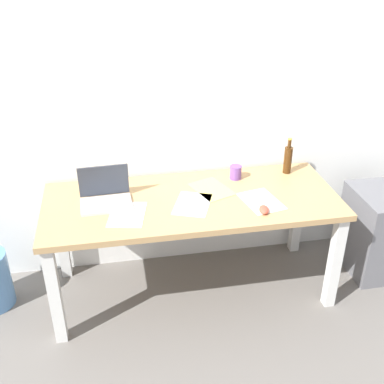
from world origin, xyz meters
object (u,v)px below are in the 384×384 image
(desk, at_px, (192,211))
(filing_cabinet, at_px, (378,232))
(laptop_left, at_px, (105,196))
(beer_bottle, at_px, (288,159))
(coffee_mug, at_px, (236,172))
(computer_mouse, at_px, (264,210))

(desk, xyz_separation_m, filing_cabinet, (1.39, -0.00, -0.33))
(laptop_left, xyz_separation_m, beer_bottle, (1.28, 0.20, 0.05))
(laptop_left, bearing_deg, desk, -5.20)
(beer_bottle, bearing_deg, coffee_mug, -176.13)
(laptop_left, height_order, coffee_mug, laptop_left)
(laptop_left, xyz_separation_m, filing_cabinet, (1.94, -0.05, -0.47))
(beer_bottle, relative_size, coffee_mug, 2.75)
(computer_mouse, bearing_deg, desk, 162.02)
(desk, bearing_deg, laptop_left, 174.80)
(laptop_left, relative_size, filing_cabinet, 0.51)
(coffee_mug, bearing_deg, computer_mouse, -83.40)
(desk, relative_size, computer_mouse, 19.03)
(desk, xyz_separation_m, coffee_mug, (0.35, 0.23, 0.14))
(desk, bearing_deg, filing_cabinet, -0.09)
(beer_bottle, height_order, filing_cabinet, beer_bottle)
(desk, distance_m, computer_mouse, 0.48)
(filing_cabinet, bearing_deg, desk, 179.91)
(laptop_left, distance_m, coffee_mug, 0.92)
(coffee_mug, bearing_deg, beer_bottle, 3.87)
(desk, xyz_separation_m, computer_mouse, (0.40, -0.24, 0.11))
(laptop_left, height_order, beer_bottle, beer_bottle)
(beer_bottle, bearing_deg, computer_mouse, -123.75)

